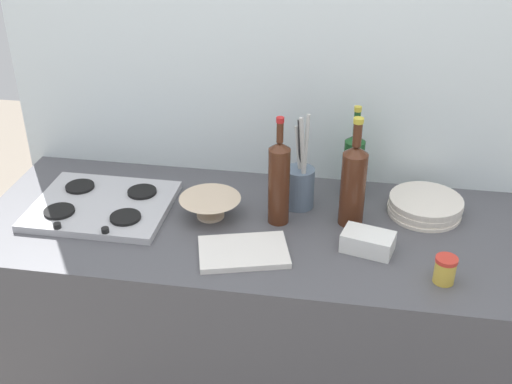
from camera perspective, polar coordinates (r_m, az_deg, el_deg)
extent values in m
cube|color=#4C4C51|center=(2.32, 0.00, -12.35)|extent=(1.80, 0.70, 0.90)
cube|color=silver|center=(2.23, 1.63, 10.14)|extent=(1.90, 0.06, 2.52)
cube|color=#B2B2B7|center=(2.18, -13.60, -1.19)|extent=(0.45, 0.37, 0.02)
cylinder|color=black|center=(2.16, -17.21, -1.65)|extent=(0.10, 0.10, 0.01)
cylinder|color=black|center=(2.07, -11.62, -2.22)|extent=(0.10, 0.10, 0.01)
cylinder|color=black|center=(2.28, -15.49, 0.48)|extent=(0.10, 0.10, 0.01)
cylinder|color=black|center=(2.20, -10.17, 0.02)|extent=(0.10, 0.10, 0.01)
cylinder|color=black|center=(2.07, -17.37, -2.90)|extent=(0.02, 0.02, 0.02)
cylinder|color=black|center=(2.01, -13.35, -3.35)|extent=(0.02, 0.02, 0.02)
cylinder|color=silver|center=(2.17, 14.82, -1.75)|extent=(0.24, 0.24, 0.01)
cylinder|color=silver|center=(2.17, 14.80, -1.42)|extent=(0.24, 0.24, 0.01)
cylinder|color=silver|center=(2.16, 14.91, -1.21)|extent=(0.24, 0.24, 0.01)
cylinder|color=silver|center=(2.16, 15.00, -0.93)|extent=(0.24, 0.24, 0.01)
cylinder|color=silver|center=(2.15, 15.01, -0.69)|extent=(0.24, 0.24, 0.01)
cylinder|color=#472314|center=(2.02, 8.66, 0.24)|extent=(0.08, 0.08, 0.24)
cone|color=#472314|center=(1.95, 8.95, 3.73)|extent=(0.08, 0.08, 0.03)
cylinder|color=#472314|center=(1.93, 9.07, 5.10)|extent=(0.03, 0.03, 0.07)
cylinder|color=gold|center=(1.91, 9.18, 6.34)|extent=(0.03, 0.03, 0.02)
cylinder|color=#19471E|center=(2.19, 8.68, 2.07)|extent=(0.07, 0.07, 0.20)
cone|color=#19471E|center=(2.14, 8.90, 4.79)|extent=(0.07, 0.07, 0.02)
cylinder|color=#19471E|center=(2.11, 9.02, 6.12)|extent=(0.02, 0.02, 0.08)
cylinder|color=gold|center=(2.10, 9.12, 7.36)|extent=(0.02, 0.02, 0.02)
cylinder|color=#472314|center=(2.00, 2.06, 0.52)|extent=(0.07, 0.07, 0.26)
cone|color=#472314|center=(1.94, 2.14, 4.17)|extent=(0.07, 0.07, 0.02)
cylinder|color=#472314|center=(1.92, 2.16, 5.36)|extent=(0.02, 0.02, 0.06)
cylinder|color=#B21E1E|center=(1.90, 2.18, 6.47)|extent=(0.02, 0.02, 0.02)
cylinder|color=beige|center=(2.09, -4.08, -2.05)|extent=(0.09, 0.09, 0.01)
cone|color=beige|center=(2.07, -4.12, -1.25)|extent=(0.20, 0.20, 0.06)
cube|color=white|center=(1.94, 9.98, -4.42)|extent=(0.17, 0.13, 0.06)
cylinder|color=slate|center=(2.12, 3.91, 0.39)|extent=(0.10, 0.10, 0.14)
cylinder|color=#262626|center=(2.07, 4.00, 3.26)|extent=(0.03, 0.02, 0.25)
cylinder|color=#B7B7B2|center=(2.08, 3.89, 2.94)|extent=(0.04, 0.05, 0.22)
cylinder|color=#B7B7B2|center=(2.04, 4.22, 3.05)|extent=(0.04, 0.03, 0.27)
cylinder|color=#B7B7B2|center=(2.04, 4.44, 3.20)|extent=(0.02, 0.05, 0.28)
cylinder|color=gold|center=(1.86, 16.54, -6.85)|extent=(0.06, 0.06, 0.07)
cylinder|color=red|center=(1.83, 16.72, -5.83)|extent=(0.06, 0.06, 0.01)
cube|color=silver|center=(1.90, -1.13, -5.38)|extent=(0.30, 0.24, 0.02)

